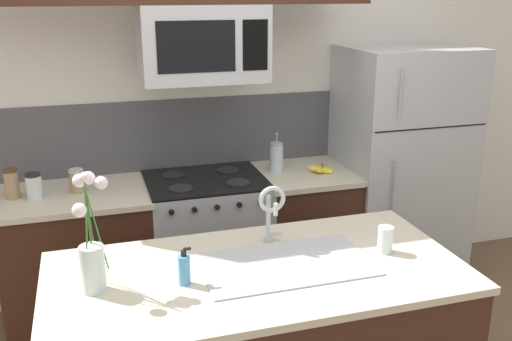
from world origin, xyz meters
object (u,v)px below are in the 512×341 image
Objects in this scene: sink_faucet at (271,207)px; flower_vase at (92,253)px; storage_jar_tall at (12,184)px; storage_jar_medium at (34,186)px; refrigerator at (398,168)px; dish_soap_bottle at (184,269)px; banana_bunch at (322,170)px; french_press at (277,157)px; drinking_glass at (385,240)px; storage_jar_short at (77,181)px; stove_range at (207,244)px; microwave at (202,43)px.

flower_vase is (-0.83, -0.20, -0.03)m from sink_faucet.
storage_jar_medium is at bearing -23.38° from storage_jar_tall.
refrigerator reaches higher than dish_soap_bottle.
banana_bunch is 0.38× the size of flower_vase.
french_press is 1.62× the size of dish_soap_bottle.
drinking_glass is at bearing 1.73° from dish_soap_bottle.
storage_jar_short is at bearing -178.32° from french_press.
stove_range is 6.46× the size of storage_jar_short.
french_press is at bearing 156.76° from banana_bunch.
dish_soap_bottle is (0.79, -1.31, -0.02)m from storage_jar_tall.
drinking_glass is at bearing -25.17° from sink_faucet.
banana_bunch is 1.68m from dish_soap_bottle.
flower_vase is (0.30, -1.19, 0.09)m from storage_jar_medium.
storage_jar_tall is 0.68× the size of french_press.
french_press is at bearing 9.17° from microwave.
flower_vase is (0.06, -1.25, 0.09)m from storage_jar_short.
dish_soap_bottle is at bearing -105.98° from microwave.
french_press is (-0.28, 0.12, 0.08)m from banana_bunch.
stove_range is 1.55m from flower_vase.
dish_soap_bottle is 0.38m from flower_vase.
flower_vase reaches higher than stove_range.
storage_jar_tall is 1.53m from dish_soap_bottle.
microwave is 1.69m from refrigerator.
dish_soap_bottle is at bearing -151.05° from sink_faucet.
stove_range is at bearing 90.16° from microwave.
storage_jar_medium is at bearing -176.51° from french_press.
storage_jar_medium is 0.25m from storage_jar_short.
storage_jar_short is at bearing 178.39° from stove_range.
stove_range is 5.13× the size of storage_jar_tall.
refrigerator is 6.44× the size of french_press.
french_press is 1.32m from drinking_glass.
french_press is at bearing 93.81° from drinking_glass.
microwave reaches higher than banana_bunch.
storage_jar_tall is 1.32m from flower_vase.
storage_jar_short is 1.39m from sink_faucet.
banana_bunch is 1.22m from drinking_glass.
drinking_glass is at bearing -36.32° from storage_jar_tall.
refrigerator is 13.46× the size of drinking_glass.
sink_faucet is at bearing -125.11° from banana_bunch.
microwave is 1.30m from storage_jar_medium.
banana_bunch is (-0.63, -0.08, 0.07)m from refrigerator.
french_press is at bearing 3.49° from storage_jar_medium.
storage_jar_tall is 1.10× the size of dish_soap_bottle.
french_press is at bearing 6.82° from stove_range.
dish_soap_bottle is 0.33× the size of flower_vase.
dish_soap_bottle reaches higher than drinking_glass.
french_press is (1.29, 0.04, 0.03)m from storage_jar_short.
stove_range is at bearing 59.41° from flower_vase.
storage_jar_tall is at bearing -178.64° from french_press.
storage_jar_tall is at bearing 140.03° from sink_faucet.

